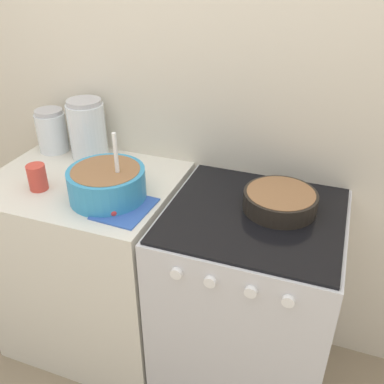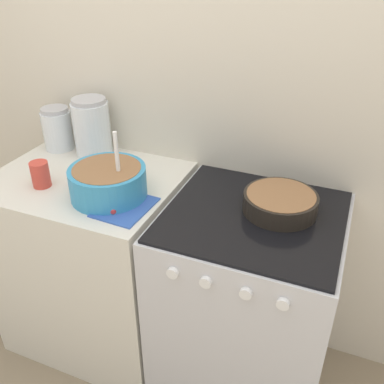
{
  "view_description": "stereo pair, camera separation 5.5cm",
  "coord_description": "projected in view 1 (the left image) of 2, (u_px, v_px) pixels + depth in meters",
  "views": [
    {
      "loc": [
        0.58,
        -1.0,
        1.77
      ],
      "look_at": [
        0.11,
        0.3,
        0.96
      ],
      "focal_mm": 40.0,
      "sensor_mm": 36.0,
      "label": 1
    },
    {
      "loc": [
        0.63,
        -0.98,
        1.77
      ],
      "look_at": [
        0.11,
        0.3,
        0.96
      ],
      "focal_mm": 40.0,
      "sensor_mm": 36.0,
      "label": 2
    }
  ],
  "objects": [
    {
      "name": "recipe_page",
      "position": [
        125.0,
        209.0,
        1.59
      ],
      "size": [
        0.19,
        0.23,
        0.01
      ],
      "color": "#3359B2",
      "rests_on": "countertop_cabinet"
    },
    {
      "name": "measuring_spoon",
      "position": [
        110.0,
        212.0,
        1.55
      ],
      "size": [
        0.12,
        0.04,
        0.04
      ],
      "color": "red",
      "rests_on": "countertop_cabinet"
    },
    {
      "name": "tin_can",
      "position": [
        37.0,
        177.0,
        1.7
      ],
      "size": [
        0.07,
        0.07,
        0.11
      ],
      "color": "#CC3F33",
      "rests_on": "countertop_cabinet"
    },
    {
      "name": "storage_jar_left",
      "position": [
        52.0,
        133.0,
        2.0
      ],
      "size": [
        0.14,
        0.14,
        0.2
      ],
      "color": "silver",
      "rests_on": "countertop_cabinet"
    },
    {
      "name": "baking_pan",
      "position": [
        280.0,
        200.0,
        1.58
      ],
      "size": [
        0.27,
        0.27,
        0.07
      ],
      "color": "black",
      "rests_on": "stove"
    },
    {
      "name": "stove",
      "position": [
        247.0,
        303.0,
        1.81
      ],
      "size": [
        0.67,
        0.65,
        0.91
      ],
      "color": "silver",
      "rests_on": "ground_plane"
    },
    {
      "name": "wall_back",
      "position": [
        197.0,
        98.0,
        1.8
      ],
      "size": [
        4.57,
        0.05,
        2.4
      ],
      "color": "beige",
      "rests_on": "ground_plane"
    },
    {
      "name": "countertop_cabinet",
      "position": [
        94.0,
        263.0,
        2.02
      ],
      "size": [
        0.79,
        0.63,
        0.91
      ],
      "color": "silver",
      "rests_on": "ground_plane"
    },
    {
      "name": "mixing_bowl",
      "position": [
        107.0,
        182.0,
        1.63
      ],
      "size": [
        0.3,
        0.3,
        0.28
      ],
      "color": "#338CBF",
      "rests_on": "countertop_cabinet"
    },
    {
      "name": "storage_jar_middle",
      "position": [
        88.0,
        133.0,
        1.93
      ],
      "size": [
        0.17,
        0.17,
        0.27
      ],
      "color": "silver",
      "rests_on": "countertop_cabinet"
    }
  ]
}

